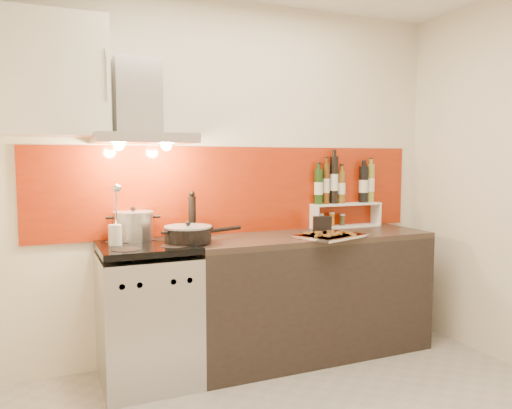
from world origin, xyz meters
name	(u,v)px	position (x,y,z in m)	size (l,w,h in m)	color
back_wall	(232,179)	(0.00, 1.40, 1.30)	(3.40, 0.02, 2.60)	silver
backsplash	(239,190)	(0.05, 1.39, 1.22)	(3.00, 0.02, 0.64)	#922108
range_stove	(148,315)	(-0.70, 1.10, 0.44)	(0.60, 0.60, 0.91)	#B7B7BA
counter	(310,294)	(0.50, 1.10, 0.45)	(1.80, 0.60, 0.90)	black
range_hood	(140,114)	(-0.70, 1.24, 1.74)	(0.62, 0.50, 0.61)	#B7B7BA
upper_cabinet	(47,76)	(-1.25, 1.22, 1.95)	(0.70, 0.35, 0.72)	white
stock_pot	(133,226)	(-0.75, 1.29, 1.01)	(0.27, 0.27, 0.23)	#B7B7BA
saute_pan	(189,234)	(-0.43, 1.05, 0.96)	(0.58, 0.31, 0.14)	black
utensil_jar	(115,228)	(-0.89, 1.12, 1.02)	(0.08, 0.13, 0.40)	silver
pepper_mill	(192,215)	(-0.35, 1.26, 1.06)	(0.05, 0.05, 0.33)	black
step_shelf	(344,195)	(0.94, 1.33, 1.16)	(0.61, 0.17, 0.57)	white
caddy_box	(322,224)	(0.64, 1.17, 0.96)	(0.14, 0.06, 0.12)	black
baking_tray	(330,236)	(0.54, 0.90, 0.92)	(0.54, 0.47, 0.03)	silver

